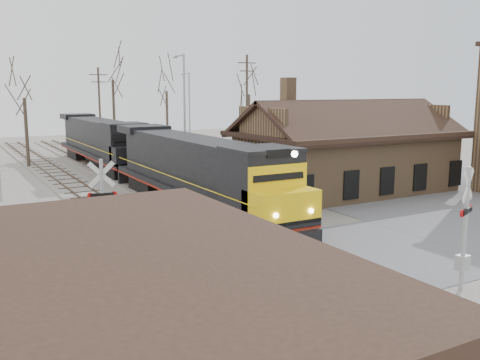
{
  "coord_description": "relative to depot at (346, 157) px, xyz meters",
  "views": [
    {
      "loc": [
        -12.9,
        -16.85,
        7.13
      ],
      "look_at": [
        1.71,
        9.0,
        2.07
      ],
      "focal_mm": 40.0,
      "sensor_mm": 36.0,
      "label": 1
    }
  ],
  "objects": [
    {
      "name": "locomotive_trailing",
      "position": [
        -11.99,
        19.56,
        -0.02
      ],
      "size": [
        3.06,
        20.46,
        4.3
      ],
      "color": "black",
      "rests_on": "ground"
    },
    {
      "name": "track_siding",
      "position": [
        -16.49,
        3.0,
        -2.34
      ],
      "size": [
        3.4,
        90.0,
        0.24
      ],
      "color": "gray",
      "rests_on": "ground"
    },
    {
      "name": "track_main",
      "position": [
        -11.99,
        3.0,
        -2.34
      ],
      "size": [
        3.4,
        90.0,
        0.24
      ],
      "color": "gray",
      "rests_on": "ground"
    },
    {
      "name": "tree_e",
      "position": [
        7.52,
        26.34,
        5.18
      ],
      "size": [
        4.35,
        4.35,
        10.65
      ],
      "color": "#382D23",
      "rests_on": "ground"
    },
    {
      "name": "ground",
      "position": [
        -11.99,
        -12.0,
        -2.41
      ],
      "size": [
        140.0,
        140.0,
        0.0
      ],
      "primitive_type": "plane",
      "color": "gray",
      "rests_on": "ground"
    },
    {
      "name": "tree_d",
      "position": [
        -0.61,
        32.07,
        5.63
      ],
      "size": [
        4.6,
        4.6,
        11.28
      ],
      "color": "#382D23",
      "rests_on": "ground"
    },
    {
      "name": "depot",
      "position": [
        0.0,
        0.0,
        0.0
      ],
      "size": [
        15.2,
        9.31,
        7.9
      ],
      "color": "olive",
      "rests_on": "ground"
    },
    {
      "name": "tree_b",
      "position": [
        -17.88,
        23.16,
        4.97
      ],
      "size": [
        4.23,
        4.23,
        10.36
      ],
      "color": "#382D23",
      "rests_on": "ground"
    },
    {
      "name": "tree_c",
      "position": [
        -6.84,
        33.03,
        7.13
      ],
      "size": [
        5.46,
        5.46,
        13.38
      ],
      "color": "#382D23",
      "rests_on": "ground"
    },
    {
      "name": "utility_pole_b",
      "position": [
        -8.85,
        31.66,
        2.57
      ],
      "size": [
        2.0,
        0.24,
        9.51
      ],
      "color": "#382D23",
      "rests_on": "ground"
    },
    {
      "name": "crossbuck_far",
      "position": [
        -19.16,
        -7.05,
        -0.41
      ],
      "size": [
        1.21,
        0.33,
        4.28
      ],
      "rotation": [
        0.0,
        0.0,
        2.95
      ],
      "color": "#A5A8AD",
      "rests_on": "ground"
    },
    {
      "name": "utility_pole_c",
      "position": [
        2.43,
        18.09,
        3.08
      ],
      "size": [
        2.0,
        0.24,
        10.51
      ],
      "color": "#382D23",
      "rests_on": "ground"
    },
    {
      "name": "road",
      "position": [
        -11.99,
        -12.0,
        -2.39
      ],
      "size": [
        60.0,
        9.0,
        0.03
      ],
      "primitive_type": "cube",
      "color": "#5B5B60",
      "rests_on": "ground"
    },
    {
      "name": "streetlight_c",
      "position": [
        -0.8,
        25.16,
        2.57
      ],
      "size": [
        0.25,
        2.04,
        8.89
      ],
      "color": "#A5A8AD",
      "rests_on": "ground"
    },
    {
      "name": "streetlight_b",
      "position": [
        -8.2,
        9.52,
        3.03
      ],
      "size": [
        0.25,
        2.04,
        9.78
      ],
      "color": "#A5A8AD",
      "rests_on": "ground"
    },
    {
      "name": "locomotive_lead",
      "position": [
        -11.99,
        -1.17,
        -0.02
      ],
      "size": [
        3.06,
        20.46,
        4.54
      ],
      "color": "black",
      "rests_on": "ground"
    },
    {
      "name": "crossbuck_near",
      "position": [
        -8.96,
        -16.83,
        -0.33
      ],
      "size": [
        1.21,
        0.57,
        4.48
      ],
      "rotation": [
        0.0,
        0.0,
        0.4
      ],
      "color": "#A5A8AD",
      "rests_on": "ground"
    }
  ]
}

